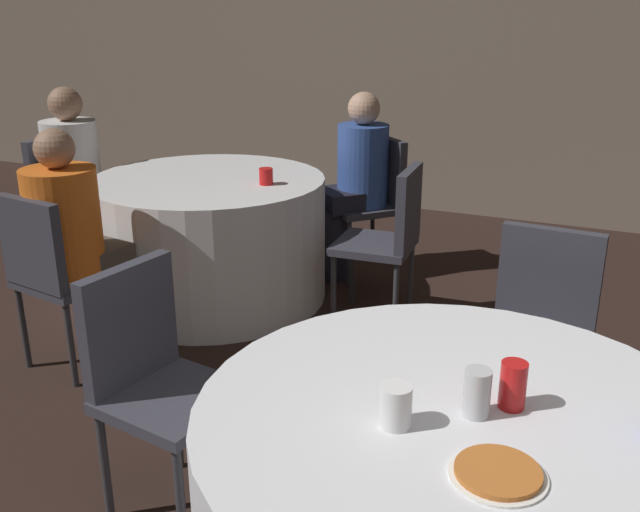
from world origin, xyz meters
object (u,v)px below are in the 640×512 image
(chair_far_northeast, at_px, (375,192))
(chair_far_west, at_px, (65,192))
(table_far, at_px, (211,238))
(person_blue_shirt, at_px, (352,187))
(pizza_plate_near, at_px, (497,473))
(person_white_shirt, at_px, (83,183))
(soda_can_silver, at_px, (477,393))
(chair_near_north, at_px, (540,320))
(chair_near_west, at_px, (152,368))
(chair_far_east, at_px, (391,231))
(soda_can_red, at_px, (513,385))
(person_orange_shirt, at_px, (79,246))
(chair_far_south, at_px, (53,267))

(chair_far_northeast, relative_size, chair_far_west, 1.00)
(table_far, bearing_deg, person_blue_shirt, 47.30)
(pizza_plate_near, bearing_deg, person_white_shirt, 144.75)
(chair_far_west, bearing_deg, soda_can_silver, 58.87)
(chair_far_northeast, bearing_deg, pizza_plate_near, 156.76)
(pizza_plate_near, bearing_deg, chair_near_north, 92.43)
(table_far, bearing_deg, chair_far_west, 179.38)
(chair_near_west, relative_size, person_blue_shirt, 0.75)
(table_far, distance_m, person_blue_shirt, 0.94)
(chair_near_north, relative_size, chair_far_east, 1.00)
(chair_near_north, xyz_separation_m, soda_can_red, (0.04, -0.99, 0.26))
(chair_far_northeast, xyz_separation_m, soda_can_silver, (1.18, -2.62, 0.26))
(chair_far_northeast, relative_size, chair_far_east, 1.00)
(person_white_shirt, height_order, soda_can_red, person_white_shirt)
(chair_near_west, height_order, person_blue_shirt, person_blue_shirt)
(pizza_plate_near, xyz_separation_m, soda_can_silver, (-0.09, 0.22, 0.05))
(chair_far_east, bearing_deg, chair_far_northeast, 21.84)
(person_white_shirt, relative_size, soda_can_silver, 9.69)
(chair_near_west, xyz_separation_m, pizza_plate_near, (1.18, -0.39, 0.20))
(person_blue_shirt, bearing_deg, chair_far_east, 169.74)
(table_far, relative_size, soda_can_red, 10.91)
(table_far, xyz_separation_m, chair_near_north, (1.94, -0.77, 0.16))
(chair_near_north, xyz_separation_m, person_white_shirt, (-2.86, 0.78, 0.08))
(chair_far_northeast, relative_size, person_white_shirt, 0.73)
(person_blue_shirt, xyz_separation_m, soda_can_silver, (1.29, -2.50, 0.20))
(chair_near_west, relative_size, chair_far_east, 1.00)
(chair_near_north, height_order, person_orange_shirt, person_orange_shirt)
(chair_near_north, height_order, person_blue_shirt, person_blue_shirt)
(chair_far_northeast, relative_size, pizza_plate_near, 4.11)
(chair_far_northeast, distance_m, person_white_shirt, 1.82)
(table_far, xyz_separation_m, chair_far_west, (-1.07, 0.01, 0.16))
(chair_far_east, bearing_deg, person_blue_shirt, 33.43)
(chair_near_north, height_order, pizza_plate_near, chair_near_north)
(table_far, xyz_separation_m, chair_far_northeast, (0.73, 0.79, 0.16))
(chair_near_north, height_order, soda_can_silver, chair_near_north)
(soda_can_red, bearing_deg, chair_far_east, 116.35)
(chair_far_east, relative_size, soda_can_silver, 7.08)
(chair_far_south, distance_m, chair_far_west, 1.40)
(soda_can_silver, bearing_deg, chair_near_west, 171.11)
(soda_can_red, bearing_deg, table_far, 138.33)
(person_white_shirt, bearing_deg, chair_far_west, -90.00)
(chair_far_east, distance_m, person_orange_shirt, 1.56)
(soda_can_silver, bearing_deg, chair_near_north, 88.00)
(person_orange_shirt, height_order, soda_can_silver, person_orange_shirt)
(chair_far_west, bearing_deg, chair_far_northeast, 113.96)
(pizza_plate_near, bearing_deg, soda_can_red, 93.68)
(chair_far_west, relative_size, person_white_shirt, 0.73)
(chair_near_west, bearing_deg, soda_can_silver, 90.43)
(soda_can_silver, bearing_deg, chair_far_east, 113.66)
(soda_can_silver, bearing_deg, person_blue_shirt, 117.22)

